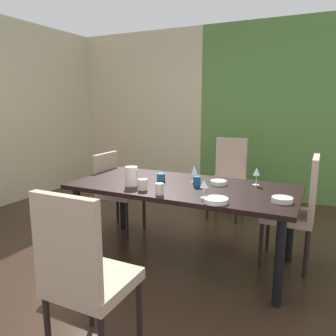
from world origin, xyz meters
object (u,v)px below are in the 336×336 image
object	(u,v)px
chair_right_far	(298,207)
cup_near_shelf	(161,177)
dining_table	(183,192)
serving_bowl_front	(216,200)
wine_glass_north	(257,172)
serving_bowl_corner	(218,183)
chair_left_far	(116,187)
wine_glass_center	(194,170)
cup_east	(159,189)
wine_glass_rear	(204,185)
cup_near_window	(143,184)
cup_south	(197,181)
serving_bowl_west	(282,200)
chair_head_near	(83,272)
chair_head_far	(228,173)
pitcher_right	(132,176)

from	to	relation	value
chair_right_far	cup_near_shelf	world-z (taller)	chair_right_far
dining_table	serving_bowl_front	world-z (taller)	serving_bowl_front
wine_glass_north	serving_bowl_corner	world-z (taller)	wine_glass_north
serving_bowl_front	cup_near_shelf	bearing A→B (deg)	147.07
chair_left_far	serving_bowl_front	xyz separation A→B (m)	(1.43, -0.73, 0.23)
wine_glass_center	serving_bowl_front	size ratio (longest dim) A/B	0.85
cup_east	wine_glass_rear	bearing A→B (deg)	11.05
wine_glass_center	cup_near_shelf	size ratio (longest dim) A/B	2.00
wine_glass_north	cup_near_window	xyz separation A→B (m)	(-0.87, -0.61, -0.07)
cup_south	serving_bowl_west	bearing A→B (deg)	-13.32
serving_bowl_front	chair_head_near	bearing A→B (deg)	-112.22
wine_glass_rear	wine_glass_center	distance (m)	0.55
chair_right_far	chair_head_far	bearing A→B (deg)	40.44
pitcher_right	dining_table	bearing A→B (deg)	29.24
chair_head_far	cup_east	xyz separation A→B (m)	(-0.09, -1.83, 0.22)
chair_head_far	serving_bowl_corner	size ratio (longest dim) A/B	6.78
wine_glass_north	cup_near_shelf	distance (m)	0.91
dining_table	serving_bowl_corner	size ratio (longest dim) A/B	13.59
chair_left_far	serving_bowl_front	size ratio (longest dim) A/B	4.85
chair_left_far	cup_near_window	world-z (taller)	chair_left_far
chair_left_far	serving_bowl_west	size ratio (longest dim) A/B	5.79
chair_right_far	wine_glass_rear	bearing A→B (deg)	133.65
cup_near_window	chair_head_far	bearing A→B (deg)	80.50
serving_bowl_front	pitcher_right	xyz separation A→B (m)	(-0.86, 0.17, 0.07)
chair_right_far	serving_bowl_corner	xyz separation A→B (m)	(-0.70, -0.17, 0.19)
cup_south	wine_glass_center	bearing A→B (deg)	119.52
serving_bowl_front	wine_glass_center	bearing A→B (deg)	125.13
chair_right_far	cup_near_shelf	bearing A→B (deg)	102.14
dining_table	cup_east	distance (m)	0.41
chair_head_near	cup_near_window	xyz separation A→B (m)	(-0.27, 1.13, 0.21)
wine_glass_north	serving_bowl_corner	distance (m)	0.36
chair_head_near	pitcher_right	xyz separation A→B (m)	(-0.43, 1.21, 0.26)
cup_near_shelf	cup_south	bearing A→B (deg)	-5.83
wine_glass_rear	chair_head_near	bearing A→B (deg)	-104.99
serving_bowl_west	cup_south	world-z (taller)	cup_south
chair_head_near	wine_glass_rear	distance (m)	1.20
chair_head_far	dining_table	bearing A→B (deg)	88.20
chair_right_far	cup_south	bearing A→B (deg)	109.74
chair_right_far	chair_head_far	world-z (taller)	chair_right_far
serving_bowl_corner	cup_near_shelf	bearing A→B (deg)	-169.76
wine_glass_north	chair_head_far	bearing A→B (deg)	116.49
dining_table	serving_bowl_west	xyz separation A→B (m)	(0.91, -0.17, 0.09)
serving_bowl_front	cup_east	size ratio (longest dim) A/B	1.95
cup_east	cup_south	xyz separation A→B (m)	(0.18, 0.41, -0.00)
wine_glass_rear	cup_near_shelf	world-z (taller)	wine_glass_rear
wine_glass_north	wine_glass_center	world-z (taller)	wine_glass_north
serving_bowl_corner	dining_table	bearing A→B (deg)	-152.08
chair_head_far	cup_near_shelf	distance (m)	1.43
wine_glass_rear	cup_east	bearing A→B (deg)	-168.95
chair_left_far	cup_east	xyz separation A→B (m)	(0.94, -0.72, 0.26)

